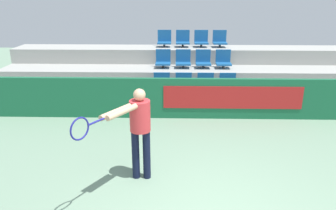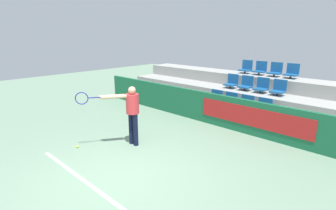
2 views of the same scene
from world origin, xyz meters
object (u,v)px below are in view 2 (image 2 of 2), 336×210
at_px(stadium_chair_5, 246,84).
at_px(stadium_chair_10, 275,71).
at_px(stadium_chair_1, 230,101).
at_px(stadium_chair_4, 232,82).
at_px(stadium_chair_6, 262,86).
at_px(stadium_chair_8, 246,68).
at_px(stadium_chair_11, 292,72).
at_px(tennis_ball, 77,147).
at_px(stadium_chair_7, 279,89).
at_px(tennis_player, 130,109).
at_px(stadium_chair_2, 246,105).
at_px(stadium_chair_3, 264,108).
at_px(stadium_chair_9, 260,69).
at_px(stadium_chair_0, 215,99).

distance_m(stadium_chair_5, stadium_chair_10, 1.32).
distance_m(stadium_chair_1, stadium_chair_4, 1.32).
distance_m(stadium_chair_5, stadium_chair_6, 0.60).
bearing_deg(stadium_chair_5, stadium_chair_1, -90.00).
distance_m(stadium_chair_8, stadium_chair_11, 1.80).
height_order(stadium_chair_5, tennis_ball, stadium_chair_5).
relative_size(stadium_chair_7, tennis_ball, 8.07).
xyz_separation_m(stadium_chair_1, tennis_player, (-0.83, -3.69, 0.34)).
height_order(stadium_chair_4, stadium_chair_11, stadium_chair_11).
bearing_deg(tennis_player, tennis_ball, -95.19).
bearing_deg(stadium_chair_6, stadium_chair_4, 180.00).
xyz_separation_m(stadium_chair_4, stadium_chair_10, (1.20, 1.08, 0.45)).
bearing_deg(stadium_chair_7, tennis_player, -113.09).
xyz_separation_m(stadium_chair_2, tennis_player, (-1.43, -3.69, 0.34)).
distance_m(stadium_chair_7, stadium_chair_8, 2.15).
distance_m(stadium_chair_6, stadium_chair_11, 1.32).
xyz_separation_m(stadium_chair_3, tennis_player, (-2.03, -3.69, 0.34)).
bearing_deg(stadium_chair_4, stadium_chair_7, 0.00).
height_order(stadium_chair_3, stadium_chair_5, stadium_chair_5).
xyz_separation_m(stadium_chair_11, tennis_ball, (-2.90, -6.98, -1.55)).
distance_m(stadium_chair_1, stadium_chair_10, 2.42).
bearing_deg(stadium_chair_9, stadium_chair_3, -60.89).
height_order(stadium_chair_1, stadium_chair_11, stadium_chair_11).
bearing_deg(stadium_chair_5, stadium_chair_8, 119.11).
relative_size(stadium_chair_9, tennis_player, 0.33).
distance_m(stadium_chair_0, tennis_ball, 4.98).
distance_m(stadium_chair_6, tennis_ball, 6.42).
bearing_deg(stadium_chair_1, stadium_chair_10, 74.44).
bearing_deg(stadium_chair_3, stadium_chair_10, 105.56).
bearing_deg(stadium_chair_7, tennis_ball, -116.21).
bearing_deg(stadium_chair_10, stadium_chair_8, 180.00).
distance_m(stadium_chair_7, tennis_player, 5.19).
bearing_deg(stadium_chair_8, stadium_chair_7, -30.90).
height_order(stadium_chair_6, stadium_chair_11, stadium_chair_11).
relative_size(stadium_chair_7, stadium_chair_9, 1.00).
height_order(stadium_chair_3, stadium_chair_10, stadium_chair_10).
relative_size(stadium_chair_1, stadium_chair_11, 1.00).
xyz_separation_m(stadium_chair_8, stadium_chair_10, (1.20, 0.00, 0.00)).
bearing_deg(stadium_chair_5, tennis_player, -99.89).
xyz_separation_m(stadium_chair_8, tennis_player, (-0.23, -5.85, -0.56)).
relative_size(stadium_chair_3, stadium_chair_10, 1.00).
bearing_deg(tennis_ball, stadium_chair_7, 63.79).
xyz_separation_m(stadium_chair_1, stadium_chair_6, (0.60, 1.08, 0.45)).
distance_m(stadium_chair_2, stadium_chair_8, 2.63).
bearing_deg(tennis_ball, stadium_chair_11, 67.41).
distance_m(stadium_chair_0, stadium_chair_6, 1.68).
bearing_deg(stadium_chair_9, stadium_chair_2, -74.44).
bearing_deg(stadium_chair_4, stadium_chair_2, -41.92).
relative_size(stadium_chair_2, tennis_player, 0.33).
height_order(stadium_chair_0, tennis_ball, stadium_chair_0).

